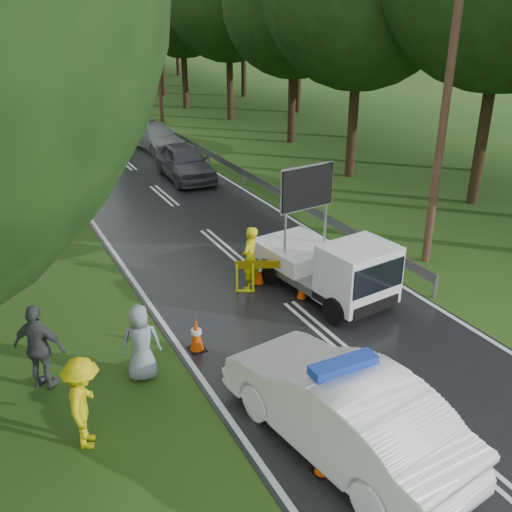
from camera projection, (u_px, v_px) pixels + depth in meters
ground at (319, 329)px, 14.03m from camera, size 160.00×160.00×0.00m
road at (79, 123)px, 38.52m from camera, size 7.00×140.00×0.02m
guardrail at (133, 111)px, 39.56m from camera, size 0.12×60.06×0.70m
utility_pole_near at (447, 94)px, 15.77m from camera, size 1.40×0.24×10.00m
utility_pole_mid at (157, 43)px, 36.99m from camera, size 1.40×0.24×10.00m
utility_pole_far at (79, 29)px, 58.22m from camera, size 1.40×0.24×10.00m
police_sedan at (340, 408)px, 10.01m from camera, size 2.54×5.26×1.83m
work_truck at (330, 266)px, 15.23m from camera, size 2.40×4.47×3.41m
barrier at (277, 268)px, 15.59m from camera, size 2.11×1.00×0.95m
officer at (250, 258)px, 15.75m from camera, size 0.79×0.75×1.82m
civilian at (351, 281)px, 14.62m from camera, size 1.01×0.96×1.65m
bystander_left at (84, 403)px, 10.03m from camera, size 0.98×1.31×1.80m
bystander_mid at (40, 348)px, 11.56m from camera, size 1.16×1.06×1.91m
bystander_right at (141, 343)px, 11.92m from camera, size 0.95×0.75×1.70m
queue_car_first at (185, 162)px, 25.90m from camera, size 2.06×4.70×1.58m
queue_car_second at (156, 137)px, 31.29m from camera, size 2.32×4.77×1.34m
queue_car_third at (106, 113)px, 38.10m from camera, size 2.75×5.15×1.38m
queue_car_fourth at (63, 91)px, 47.25m from camera, size 1.90×4.80×1.55m
cone_near_left at (323, 457)px, 9.60m from camera, size 0.33×0.33×0.71m
cone_center at (302, 288)px, 15.39m from camera, size 0.31×0.31×0.65m
cone_far at (258, 272)px, 16.17m from camera, size 0.38×0.38×0.80m
cone_left_mid at (196, 335)px, 13.03m from camera, size 0.39×0.39×0.83m
cone_right at (368, 273)px, 16.20m from camera, size 0.32×0.32×0.67m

